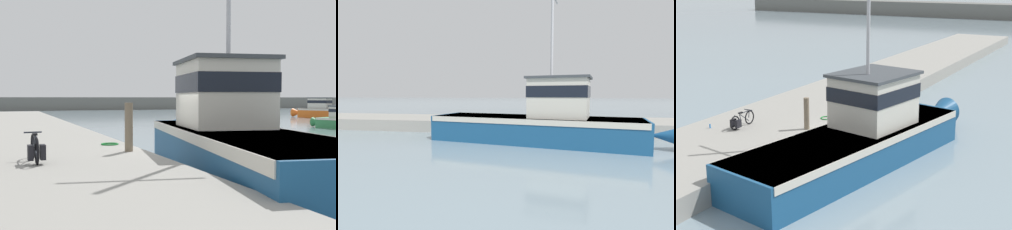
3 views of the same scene
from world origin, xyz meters
TOP-DOWN VIEW (x-y plane):
  - ground_plane at (0.00, 0.00)m, footprint 320.00×320.00m
  - dock_pier at (-4.15, 0.00)m, footprint 5.69×80.00m
  - fishing_boat_main at (1.24, -0.77)m, footprint 5.19×13.90m
  - bicycle_touring at (-4.57, -1.41)m, footprint 0.44×1.69m
  - mooring_post at (-1.84, -0.13)m, footprint 0.24×0.24m
  - hose_coil at (-1.95, 1.79)m, footprint 0.59×0.59m
  - water_bottle_by_bike at (-5.74, -2.11)m, footprint 0.06×0.06m

SIDE VIEW (x-z plane):
  - ground_plane at x=0.00m, z-range 0.00..0.00m
  - dock_pier at x=-4.15m, z-range 0.00..0.82m
  - hose_coil at x=-1.95m, z-range 0.82..0.87m
  - water_bottle_by_bike at x=-5.74m, z-range 0.82..1.01m
  - bicycle_touring at x=-4.57m, z-range 0.79..1.51m
  - fishing_boat_main at x=1.24m, z-range -3.46..5.99m
  - mooring_post at x=-1.84m, z-range 0.82..2.26m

